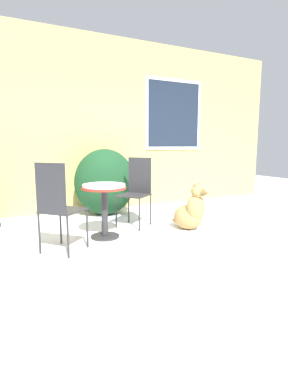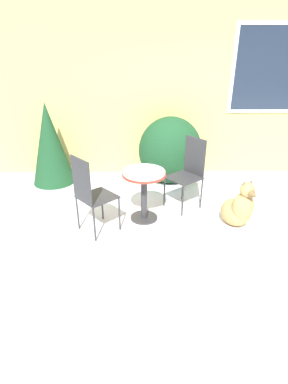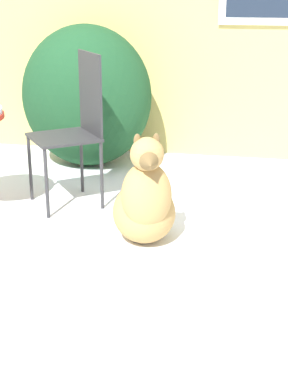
{
  "view_description": "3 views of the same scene",
  "coord_description": "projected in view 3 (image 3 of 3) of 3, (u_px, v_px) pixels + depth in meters",
  "views": [
    {
      "loc": [
        -2.01,
        -3.44,
        1.25
      ],
      "look_at": [
        0.0,
        0.6,
        0.55
      ],
      "focal_mm": 28.0,
      "sensor_mm": 36.0,
      "label": 1
    },
    {
      "loc": [
        -0.75,
        -3.39,
        2.22
      ],
      "look_at": [
        -0.72,
        0.36,
        0.42
      ],
      "focal_mm": 28.0,
      "sensor_mm": 36.0,
      "label": 2
    },
    {
      "loc": [
        1.21,
        -3.07,
        1.52
      ],
      "look_at": [
        0.55,
        0.21,
        0.31
      ],
      "focal_mm": 55.0,
      "sensor_mm": 36.0,
      "label": 3
    }
  ],
  "objects": [
    {
      "name": "ground_plane",
      "position": [
        49.0,
        246.0,
        3.57
      ],
      "size": [
        16.0,
        16.0,
        0.0
      ],
      "primitive_type": "plane",
      "color": "white"
    },
    {
      "name": "shrub_left",
      "position": [
        87.0,
        96.0,
        4.98
      ],
      "size": [
        1.11,
        0.9,
        1.19
      ],
      "color": "#194223",
      "rests_on": "ground_plane"
    },
    {
      "name": "patio_chair_near_table",
      "position": [
        75.0,
        124.0,
        4.09
      ],
      "size": [
        0.61,
        0.61,
        1.07
      ],
      "rotation": [
        0.0,
        0.0,
        -0.91
      ],
      "color": "#2D2D30",
      "rests_on": "ground_plane"
    },
    {
      "name": "dog",
      "position": [
        145.0,
        203.0,
        3.52
      ],
      "size": [
        0.5,
        0.67,
        0.72
      ],
      "rotation": [
        0.0,
        0.0,
        0.3
      ],
      "color": "tan",
      "rests_on": "ground_plane"
    }
  ]
}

